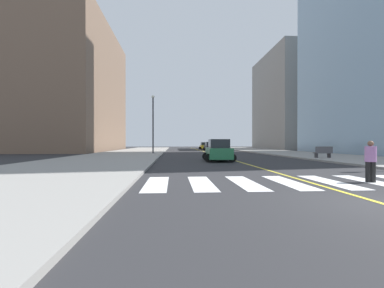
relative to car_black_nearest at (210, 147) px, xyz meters
The scene contains 12 objects.
sidewalk_kerb_east 30.11m from the car_black_nearest, 70.03° to the right, with size 10.00×120.00×0.15m, color gray.
sidewalk_kerb_west 31.62m from the car_black_nearest, 116.53° to the right, with size 10.00×120.00×0.15m, color gray.
crosswalk_paint 44.34m from the car_black_nearest, 92.48° to the right, with size 13.50×4.00×0.01m.
lane_divider_paint 8.55m from the car_black_nearest, 103.04° to the right, with size 0.16×80.00×0.01m, color yellow.
parking_garage_concrete 30.94m from the car_black_nearest, 26.47° to the left, with size 18.00×24.00×25.02m, color gray.
low_rise_brick_west 30.85m from the car_black_nearest, behind, with size 16.00×32.00×25.33m, color brown.
car_black_nearest is the anchor object (origin of this frame).
car_green_second 31.82m from the car_black_nearest, 96.39° to the right, with size 2.84×4.45×1.96m.
car_yellow_third 10.69m from the car_black_nearest, 89.59° to the left, with size 2.54×4.02×1.78m.
park_bench 30.57m from the car_black_nearest, 76.09° to the right, with size 1.81×0.61×1.12m.
pedestrian_crossing 44.53m from the car_black_nearest, 89.22° to the right, with size 0.43×0.43×1.73m.
street_lamp 20.50m from the car_black_nearest, 121.55° to the right, with size 0.44×0.44×8.32m.
Camera 1 is at (-5.61, -6.54, 1.64)m, focal length 24.51 mm.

